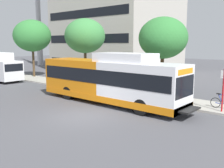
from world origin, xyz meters
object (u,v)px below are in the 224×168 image
street_tree_mid_block (85,36)px  street_tree_far_block (32,36)px  street_tree_near_stop (163,38)px  bus_stop_sign_pole (223,87)px  transit_bus (109,80)px  bicycle_parked (224,102)px

street_tree_mid_block → street_tree_far_block: 9.38m
street_tree_near_stop → street_tree_mid_block: street_tree_mid_block is taller
bus_stop_sign_pole → street_tree_mid_block: bearing=81.9°
street_tree_mid_block → bus_stop_sign_pole: bearing=-98.1°
bus_stop_sign_pole → street_tree_far_block: 23.97m
street_tree_near_stop → bus_stop_sign_pole: bearing=-107.9°
transit_bus → street_tree_far_block: size_ratio=1.73×
bus_stop_sign_pole → bicycle_parked: size_ratio=1.48×
street_tree_far_block → bicycle_parked: bearing=-92.9°
street_tree_near_stop → street_tree_far_block: size_ratio=0.87×
bus_stop_sign_pole → street_tree_mid_block: size_ratio=0.39×
street_tree_near_stop → street_tree_mid_block: size_ratio=0.93×
transit_bus → street_tree_mid_block: (4.45, 7.17, 3.33)m
transit_bus → street_tree_far_block: bearing=75.3°
transit_bus → bicycle_parked: size_ratio=6.96×
bicycle_parked → street_tree_far_block: bearing=87.1°
bicycle_parked → street_tree_mid_block: (1.31, 14.18, 4.47)m
bicycle_parked → street_tree_far_block: size_ratio=0.25×
street_tree_near_stop → street_tree_far_block: 18.47m
bicycle_parked → street_tree_mid_block: size_ratio=0.26×
bicycle_parked → street_tree_mid_block: bearing=84.7°
street_tree_near_stop → street_tree_mid_block: bearing=87.7°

